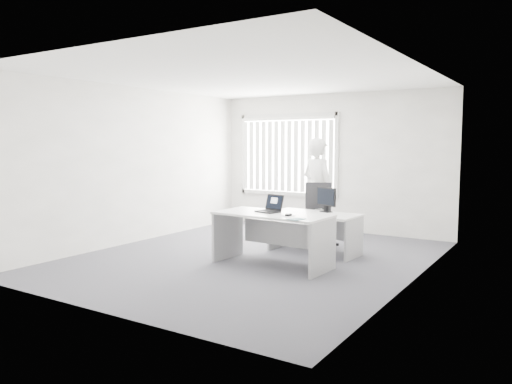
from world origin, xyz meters
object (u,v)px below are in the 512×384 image
Objects in this scene: person at (318,190)px; monitor at (326,200)px; office_chair at (317,226)px; desk_near at (272,228)px; desk_far at (314,224)px; laptop at (268,204)px.

monitor is at bearing 144.05° from person.
person is (-0.15, 0.33, 0.61)m from office_chair.
desk_near is 4.26× the size of monitor.
person is at bearing 116.04° from desk_far.
person is 1.96m from laptop.
person reaches higher than monitor.
desk_near is 1.37m from monitor.
desk_near is at bearing -10.12° from laptop.
monitor is at bearing 64.91° from desk_far.
office_chair reaches higher than desk_far.
laptop reaches higher than desk_near.
laptop is 1.32m from monitor.
desk_near is 1.69m from office_chair.
monitor reaches higher than desk_near.
desk_near is at bearing -94.11° from desk_far.
laptop reaches higher than desk_far.
laptop is at bearing -100.03° from desk_far.
desk_near is at bearing -107.37° from office_chair.
office_chair is at bearing 151.51° from monitor.
office_chair is 2.70× the size of monitor.
desk_near reaches higher than desk_far.
desk_near is 1.12m from desk_far.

